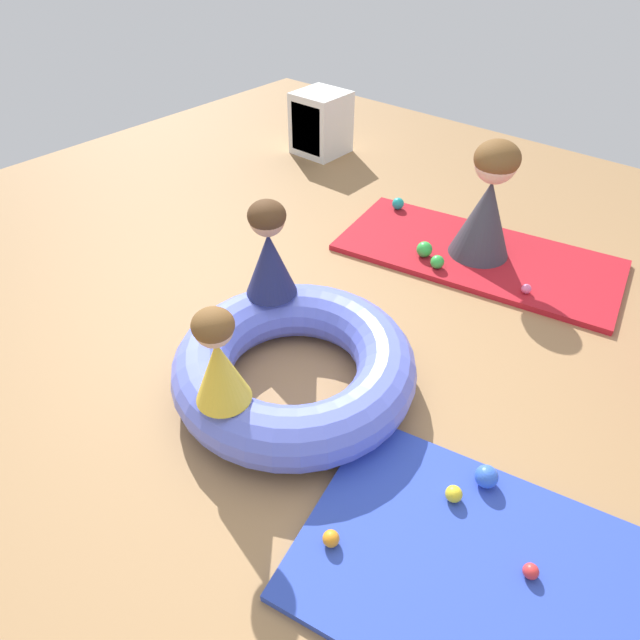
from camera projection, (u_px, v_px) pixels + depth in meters
name	position (u px, v px, depth m)	size (l,w,h in m)	color
ground_plane	(319.00, 385.00, 2.92)	(8.00, 8.00, 0.00)	#9E7549
gym_mat_near_right	(518.00, 590.00, 2.06)	(1.66, 0.97, 0.04)	#2D47B7
gym_mat_far_left	(477.00, 255.00, 3.87)	(1.90, 0.87, 0.04)	#B21923
inflatable_cushion	(295.00, 366.00, 2.81)	(1.24, 1.24, 0.30)	#6070E5
child_in_navy	(269.00, 250.00, 2.89)	(0.40, 0.40, 0.55)	navy
child_in_yellow	(218.00, 359.00, 2.29)	(0.28, 0.28, 0.48)	yellow
adult_seated	(488.00, 202.00, 3.61)	(0.56, 0.56, 0.80)	#383842
play_ball_green	(437.00, 262.00, 3.68)	(0.09, 0.09, 0.09)	green
play_ball_yellow	(454.00, 494.00, 2.32)	(0.07, 0.07, 0.07)	yellow
play_ball_red	(531.00, 571.00, 2.07)	(0.06, 0.06, 0.06)	red
play_ball_orange	(331.00, 539.00, 2.16)	(0.07, 0.07, 0.07)	orange
play_ball_teal	(398.00, 204.00, 4.33)	(0.09, 0.09, 0.09)	teal
play_ball_pink	(526.00, 289.00, 3.47)	(0.06, 0.06, 0.06)	pink
play_ball_blue	(487.00, 476.00, 2.37)	(0.10, 0.10, 0.10)	blue
play_ball_green_second	(424.00, 249.00, 3.79)	(0.11, 0.11, 0.11)	green
storage_cube	(319.00, 124.00, 5.17)	(0.44, 0.44, 0.56)	silver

